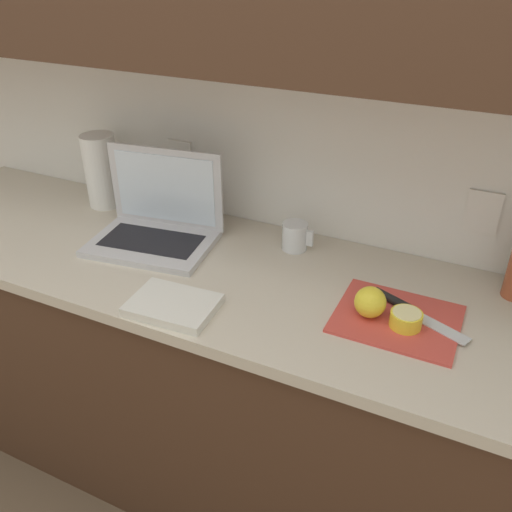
# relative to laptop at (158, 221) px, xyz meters

# --- Properties ---
(ground_plane) EXTENTS (12.00, 12.00, 0.00)m
(ground_plane) POSITION_rel_laptop_xyz_m (0.23, -0.07, -0.96)
(ground_plane) COLOR brown
(ground_plane) RESTS_ON ground
(wall_back) EXTENTS (5.20, 0.38, 2.60)m
(wall_back) POSITION_rel_laptop_xyz_m (0.23, 0.17, 0.60)
(wall_back) COLOR white
(wall_back) RESTS_ON ground_plane
(counter_unit) EXTENTS (2.35, 0.64, 0.89)m
(counter_unit) POSITION_rel_laptop_xyz_m (0.21, -0.07, -0.50)
(counter_unit) COLOR #472D1E
(counter_unit) RESTS_ON ground_plane
(laptop) EXTENTS (0.41, 0.31, 0.27)m
(laptop) POSITION_rel_laptop_xyz_m (0.00, 0.00, 0.00)
(laptop) COLOR silver
(laptop) RESTS_ON counter_unit
(cutting_board) EXTENTS (0.30, 0.25, 0.01)m
(cutting_board) POSITION_rel_laptop_xyz_m (0.78, -0.10, -0.06)
(cutting_board) COLOR #D1473D
(cutting_board) RESTS_ON counter_unit
(knife) EXTENTS (0.26, 0.13, 0.02)m
(knife) POSITION_rel_laptop_xyz_m (0.78, -0.05, -0.05)
(knife) COLOR silver
(knife) RESTS_ON cutting_board
(lemon_half_cut) EXTENTS (0.08, 0.08, 0.04)m
(lemon_half_cut) POSITION_rel_laptop_xyz_m (0.80, -0.12, -0.04)
(lemon_half_cut) COLOR yellow
(lemon_half_cut) RESTS_ON cutting_board
(lemon_whole_beside) EXTENTS (0.08, 0.08, 0.08)m
(lemon_whole_beside) POSITION_rel_laptop_xyz_m (0.71, -0.12, -0.02)
(lemon_whole_beside) COLOR yellow
(lemon_whole_beside) RESTS_ON cutting_board
(measuring_cup) EXTENTS (0.10, 0.08, 0.09)m
(measuring_cup) POSITION_rel_laptop_xyz_m (0.41, 0.13, -0.02)
(measuring_cup) COLOR silver
(measuring_cup) RESTS_ON counter_unit
(paper_towel_roll) EXTENTS (0.12, 0.12, 0.25)m
(paper_towel_roll) POSITION_rel_laptop_xyz_m (-0.32, 0.13, 0.06)
(paper_towel_roll) COLOR white
(paper_towel_roll) RESTS_ON counter_unit
(dish_towel) EXTENTS (0.23, 0.17, 0.02)m
(dish_towel) POSITION_rel_laptop_xyz_m (0.25, -0.30, -0.05)
(dish_towel) COLOR silver
(dish_towel) RESTS_ON counter_unit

